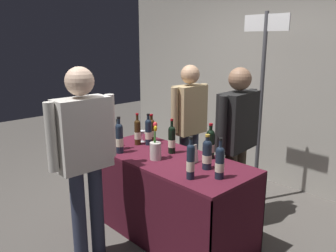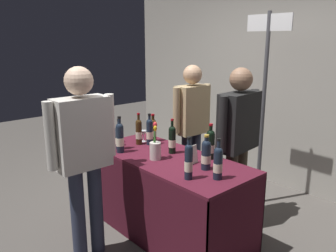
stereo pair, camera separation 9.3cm
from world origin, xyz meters
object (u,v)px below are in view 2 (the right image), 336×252
(display_bottle_0, at_px, (119,137))
(flower_vase, at_px, (155,148))
(tasting_table, at_px, (168,181))
(featured_wine_bottle, at_px, (139,131))
(vendor_presenter, at_px, (238,133))
(wine_glass_near_vendor, at_px, (117,134))
(booth_signpost, at_px, (264,91))
(taster_foreground_right, at_px, (83,148))
(wine_glass_near_taster, at_px, (143,133))
(wine_glass_mid, at_px, (117,137))

(display_bottle_0, relative_size, flower_vase, 0.87)
(tasting_table, distance_m, featured_wine_bottle, 0.64)
(featured_wine_bottle, bearing_deg, display_bottle_0, -91.49)
(flower_vase, relative_size, vendor_presenter, 0.22)
(featured_wine_bottle, relative_size, wine_glass_near_vendor, 2.64)
(display_bottle_0, bearing_deg, booth_signpost, 62.55)
(featured_wine_bottle, relative_size, booth_signpost, 0.16)
(tasting_table, relative_size, taster_foreground_right, 1.00)
(wine_glass_near_taster, distance_m, booth_signpost, 1.38)
(flower_vase, bearing_deg, display_bottle_0, -171.29)
(display_bottle_0, bearing_deg, featured_wine_bottle, 88.51)
(wine_glass_near_taster, bearing_deg, wine_glass_mid, -102.80)
(wine_glass_near_vendor, distance_m, flower_vase, 0.68)
(featured_wine_bottle, relative_size, display_bottle_0, 1.09)
(featured_wine_bottle, bearing_deg, tasting_table, -4.77)
(wine_glass_near_vendor, distance_m, vendor_presenter, 1.27)
(vendor_presenter, bearing_deg, flower_vase, -29.99)
(featured_wine_bottle, xyz_separation_m, wine_glass_near_taster, (-0.05, 0.10, -0.05))
(featured_wine_bottle, distance_m, flower_vase, 0.50)
(vendor_presenter, height_order, booth_signpost, booth_signpost)
(tasting_table, height_order, vendor_presenter, vendor_presenter)
(display_bottle_0, relative_size, wine_glass_near_taster, 2.51)
(featured_wine_bottle, height_order, taster_foreground_right, taster_foreground_right)
(vendor_presenter, relative_size, booth_signpost, 0.75)
(display_bottle_0, distance_m, wine_glass_near_taster, 0.34)
(featured_wine_bottle, bearing_deg, wine_glass_mid, -119.68)
(tasting_table, height_order, wine_glass_near_vendor, wine_glass_near_vendor)
(featured_wine_bottle, height_order, vendor_presenter, vendor_presenter)
(wine_glass_mid, height_order, vendor_presenter, vendor_presenter)
(tasting_table, distance_m, vendor_presenter, 0.83)
(wine_glass_near_vendor, xyz_separation_m, taster_foreground_right, (0.52, -0.67, 0.12))
(display_bottle_0, relative_size, taster_foreground_right, 0.19)
(tasting_table, distance_m, taster_foreground_right, 0.91)
(wine_glass_near_vendor, height_order, vendor_presenter, vendor_presenter)
(tasting_table, bearing_deg, vendor_presenter, 64.25)
(booth_signpost, bearing_deg, wine_glass_near_taster, -125.75)
(taster_foreground_right, bearing_deg, vendor_presenter, -19.08)
(tasting_table, distance_m, display_bottle_0, 0.66)
(tasting_table, height_order, featured_wine_bottle, featured_wine_bottle)
(featured_wine_bottle, height_order, wine_glass_near_taster, featured_wine_bottle)
(tasting_table, relative_size, wine_glass_near_taster, 13.53)
(tasting_table, xyz_separation_m, display_bottle_0, (-0.51, -0.20, 0.37))
(flower_vase, relative_size, booth_signpost, 0.16)
(wine_glass_mid, distance_m, taster_foreground_right, 0.74)
(display_bottle_0, distance_m, vendor_presenter, 1.18)
(wine_glass_near_vendor, xyz_separation_m, vendor_presenter, (1.03, 0.73, 0.09))
(taster_foreground_right, bearing_deg, wine_glass_near_taster, 22.32)
(wine_glass_near_vendor, bearing_deg, vendor_presenter, 35.44)
(tasting_table, relative_size, flower_vase, 4.70)
(wine_glass_near_taster, height_order, booth_signpost, booth_signpost)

